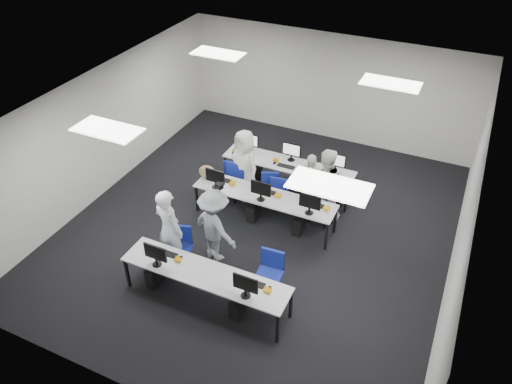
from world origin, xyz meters
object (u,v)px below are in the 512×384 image
at_px(chair_2, 230,187).
at_px(chair_6, 279,194).
at_px(chair_4, 322,210).
at_px(chair_7, 324,200).
at_px(student_3, 309,184).
at_px(desk_mid, 264,197).
at_px(desk_front, 205,275).
at_px(chair_0, 180,258).
at_px(chair_1, 269,283).
at_px(photographer, 215,226).
at_px(chair_5, 239,182).
at_px(chair_3, 269,197).
at_px(student_0, 169,229).
at_px(student_1, 324,185).
at_px(student_2, 245,165).

distance_m(chair_2, chair_6, 1.20).
height_order(chair_4, chair_6, chair_4).
distance_m(chair_7, student_3, 0.59).
relative_size(desk_mid, chair_2, 3.65).
relative_size(desk_mid, chair_4, 3.48).
xyz_separation_m(desk_front, chair_7, (1.08, 3.55, -0.38)).
relative_size(chair_0, chair_1, 1.00).
xyz_separation_m(desk_mid, student_3, (0.75, 0.78, 0.08)).
xyz_separation_m(chair_6, chair_7, (1.03, 0.18, 0.03)).
bearing_deg(chair_2, desk_mid, -34.11).
bearing_deg(photographer, desk_front, 128.91).
height_order(chair_0, chair_4, chair_0).
bearing_deg(chair_7, photographer, -131.85).
distance_m(chair_5, student_3, 1.81).
bearing_deg(chair_0, chair_7, 38.52).
xyz_separation_m(chair_3, student_0, (-1.01, -2.56, 0.64)).
xyz_separation_m(desk_front, student_1, (1.12, 3.32, 0.20)).
xyz_separation_m(chair_0, chair_7, (1.97, 3.02, -0.01)).
height_order(chair_6, student_3, student_3).
height_order(chair_5, student_2, student_2).
distance_m(desk_front, student_2, 3.43).
relative_size(desk_mid, chair_5, 3.33).
bearing_deg(chair_5, student_1, -1.29).
xyz_separation_m(chair_2, student_3, (1.87, 0.27, 0.48)).
bearing_deg(student_0, desk_front, 167.39).
bearing_deg(chair_5, student_0, -92.44).
bearing_deg(student_1, chair_0, 33.56).
bearing_deg(student_1, student_2, -21.04).
bearing_deg(chair_2, desk_front, -79.73).
xyz_separation_m(student_0, student_2, (0.30, 2.73, -0.03)).
distance_m(chair_0, chair_3, 2.75).
xyz_separation_m(chair_1, chair_6, (-0.92, 2.72, -0.04)).
height_order(chair_0, chair_2, chair_0).
xyz_separation_m(chair_0, student_0, (-0.23, 0.07, 0.60)).
bearing_deg(student_1, student_0, 29.84).
height_order(chair_0, chair_7, chair_0).
height_order(chair_0, chair_1, chair_0).
height_order(chair_5, chair_6, chair_5).
distance_m(desk_front, photographer, 1.21).
xyz_separation_m(chair_4, student_0, (-2.28, -2.59, 0.62)).
bearing_deg(chair_4, chair_2, -168.57).
relative_size(student_2, photographer, 1.05).
relative_size(chair_4, student_3, 0.61).
xyz_separation_m(chair_4, chair_7, (-0.08, 0.36, 0.01)).
distance_m(student_0, student_1, 3.53).
height_order(chair_4, student_0, student_0).
bearing_deg(student_1, chair_7, -101.62).
relative_size(chair_3, chair_6, 1.00).
height_order(chair_1, chair_4, chair_1).
distance_m(chair_7, photographer, 2.90).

